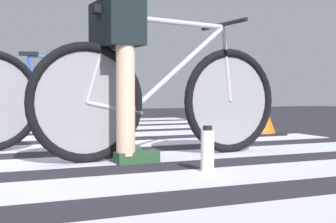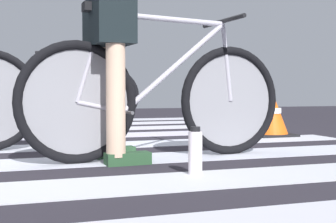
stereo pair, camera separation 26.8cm
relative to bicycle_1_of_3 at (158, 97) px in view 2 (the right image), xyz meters
The scene contains 7 objects.
ground 1.33m from the bicycle_1_of_3, 131.49° to the left, with size 18.00×14.00×0.02m.
crosswalk_markings 1.51m from the bicycle_1_of_3, 125.51° to the left, with size 5.45×5.77×0.00m.
bicycle_1_of_3 is the anchor object (origin of this frame).
cyclist_1_of_3 0.39m from the bicycle_1_of_3, behind, with size 0.34×0.43×0.97m.
bicycle_3_of_3 3.43m from the bicycle_1_of_3, 92.11° to the left, with size 1.72×0.54×0.93m.
water_bottle 0.64m from the bicycle_1_of_3, 88.55° to the right, with size 0.07×0.07×0.24m.
traffic_cone 1.79m from the bicycle_1_of_3, 36.57° to the left, with size 0.38×0.38×0.43m.
Camera 2 is at (0.00, -3.70, 0.45)m, focal length 49.71 mm.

